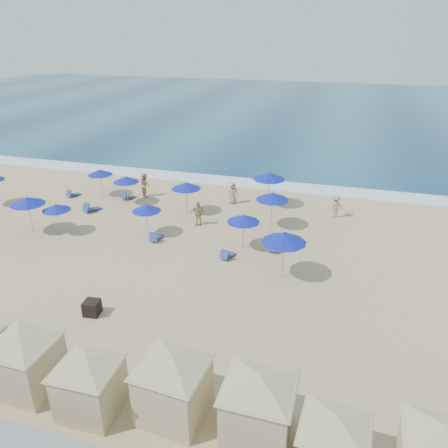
% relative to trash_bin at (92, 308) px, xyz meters
% --- Properties ---
extents(ground, '(160.00, 160.00, 0.00)m').
position_rel_trash_bin_xyz_m(ground, '(0.85, 4.94, -0.35)').
color(ground, tan).
rests_on(ground, ground).
extents(ocean, '(160.00, 80.00, 0.06)m').
position_rel_trash_bin_xyz_m(ocean, '(0.85, 59.94, -0.32)').
color(ocean, navy).
rests_on(ocean, ground).
extents(surf_line, '(160.00, 2.50, 0.08)m').
position_rel_trash_bin_xyz_m(surf_line, '(0.85, 20.44, -0.31)').
color(surf_line, white).
rests_on(surf_line, ground).
extents(trash_bin, '(0.79, 0.79, 0.71)m').
position_rel_trash_bin_xyz_m(trash_bin, '(0.00, 0.00, 0.00)').
color(trash_bin, black).
rests_on(trash_bin, ground).
extents(cabana_1, '(4.48, 4.48, 2.81)m').
position_rel_trash_bin_xyz_m(cabana_1, '(0.29, -4.68, 1.26)').
color(cabana_1, '#C8B189').
rests_on(cabana_1, ground).
extents(cabana_2, '(4.18, 4.18, 2.63)m').
position_rel_trash_bin_xyz_m(cabana_2, '(3.09, -4.95, 1.15)').
color(cabana_2, '#C8B189').
rests_on(cabana_2, ground).
extents(cabana_3, '(4.57, 4.57, 2.88)m').
position_rel_trash_bin_xyz_m(cabana_3, '(5.93, -4.32, 1.29)').
color(cabana_3, '#C8B189').
rests_on(cabana_3, ground).
extents(cabana_4, '(4.61, 4.61, 2.89)m').
position_rel_trash_bin_xyz_m(cabana_4, '(8.90, -4.41, 1.30)').
color(cabana_4, '#C8B189').
rests_on(cabana_4, ground).
extents(cabana_5, '(4.07, 4.07, 2.56)m').
position_rel_trash_bin_xyz_m(cabana_5, '(11.28, -5.04, 1.11)').
color(cabana_5, '#C8B189').
rests_on(cabana_5, ground).
extents(umbrella_1, '(2.24, 2.24, 2.54)m').
position_rel_trash_bin_xyz_m(umbrella_1, '(-8.70, 6.91, 1.85)').
color(umbrella_1, '#A5A8AD').
rests_on(umbrella_1, ground).
extents(umbrella_2, '(1.97, 1.97, 2.24)m').
position_rel_trash_bin_xyz_m(umbrella_2, '(-7.91, 14.31, 1.59)').
color(umbrella_2, '#A5A8AD').
rests_on(umbrella_2, ground).
extents(umbrella_3, '(1.85, 1.85, 2.10)m').
position_rel_trash_bin_xyz_m(umbrella_3, '(-6.88, 7.24, 1.47)').
color(umbrella_3, '#A5A8AD').
rests_on(umbrella_3, ground).
extents(umbrella_4, '(1.98, 1.98, 2.25)m').
position_rel_trash_bin_xyz_m(umbrella_4, '(-5.10, 13.28, 1.60)').
color(umbrella_4, '#A5A8AD').
rests_on(umbrella_4, ground).
extents(umbrella_5, '(1.90, 1.90, 2.16)m').
position_rel_trash_bin_xyz_m(umbrella_5, '(-1.22, 8.66, 1.52)').
color(umbrella_5, '#A5A8AD').
rests_on(umbrella_5, ground).
extents(umbrella_6, '(2.14, 2.14, 2.44)m').
position_rel_trash_bin_xyz_m(umbrella_6, '(-0.08, 12.78, 1.76)').
color(umbrella_6, '#A5A8AD').
rests_on(umbrella_6, ground).
extents(umbrella_7, '(2.02, 2.02, 2.30)m').
position_rel_trash_bin_xyz_m(umbrella_7, '(5.17, 8.51, 1.64)').
color(umbrella_7, '#A5A8AD').
rests_on(umbrella_7, ground).
extents(umbrella_8, '(2.41, 2.41, 2.75)m').
position_rel_trash_bin_xyz_m(umbrella_8, '(5.30, 15.81, 2.03)').
color(umbrella_8, '#A5A8AD').
rests_on(umbrella_8, ground).
extents(umbrella_9, '(2.25, 2.25, 2.56)m').
position_rel_trash_bin_xyz_m(umbrella_9, '(6.25, 12.10, 1.87)').
color(umbrella_9, '#A5A8AD').
rests_on(umbrella_9, ground).
extents(umbrella_10, '(2.40, 2.40, 2.73)m').
position_rel_trash_bin_xyz_m(umbrella_10, '(8.02, 5.85, 2.01)').
color(umbrella_10, '#A5A8AD').
rests_on(umbrella_10, ground).
extents(beach_chair_0, '(0.91, 1.28, 0.64)m').
position_rel_trash_bin_xyz_m(beach_chair_0, '(-10.11, 13.41, -0.13)').
color(beach_chair_0, '#273E90').
rests_on(beach_chair_0, ground).
extents(beach_chair_1, '(1.10, 1.51, 0.76)m').
position_rel_trash_bin_xyz_m(beach_chair_1, '(-7.00, 11.07, -0.09)').
color(beach_chair_1, '#273E90').
rests_on(beach_chair_1, ground).
extents(beach_chair_2, '(0.97, 1.30, 0.66)m').
position_rel_trash_bin_xyz_m(beach_chair_2, '(-5.60, 14.15, -0.13)').
color(beach_chair_2, '#273E90').
rests_on(beach_chair_2, ground).
extents(beach_chair_3, '(0.57, 1.24, 0.67)m').
position_rel_trash_bin_xyz_m(beach_chair_3, '(-0.40, 8.02, -0.12)').
color(beach_chair_3, '#273E90').
rests_on(beach_chair_3, ground).
extents(beach_chair_4, '(0.81, 1.27, 0.65)m').
position_rel_trash_bin_xyz_m(beach_chair_4, '(4.58, 7.05, -0.13)').
color(beach_chair_4, '#273E90').
rests_on(beach_chair_4, ground).
extents(beach_chair_5, '(0.82, 1.45, 0.76)m').
position_rel_trash_bin_xyz_m(beach_chair_5, '(7.11, 8.82, -0.09)').
color(beach_chair_5, '#273E90').
rests_on(beach_chair_5, ground).
extents(beachgoer_0, '(1.16, 1.14, 1.89)m').
position_rel_trash_bin_xyz_m(beachgoer_0, '(-4.51, 15.16, 0.59)').
color(beachgoer_0, tan).
rests_on(beachgoer_0, ground).
extents(beachgoer_1, '(0.99, 0.42, 1.69)m').
position_rel_trash_bin_xyz_m(beachgoer_1, '(1.39, 11.05, 0.49)').
color(beachgoer_1, tan).
rests_on(beachgoer_1, ground).
extents(beachgoer_2, '(1.23, 1.05, 1.65)m').
position_rel_trash_bin_xyz_m(beachgoer_2, '(10.27, 15.03, 0.47)').
color(beachgoer_2, tan).
rests_on(beachgoer_2, ground).
extents(beachgoer_3, '(0.97, 0.89, 1.67)m').
position_rel_trash_bin_xyz_m(beachgoer_3, '(2.60, 15.59, 0.48)').
color(beachgoer_3, tan).
rests_on(beachgoer_3, ground).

